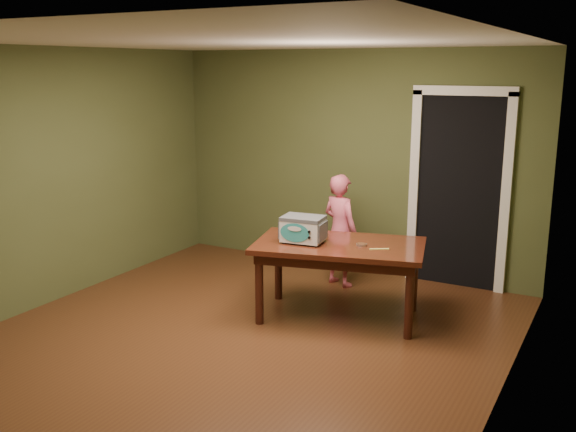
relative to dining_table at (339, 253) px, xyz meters
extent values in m
plane|color=#4E2B16|center=(-0.55, -0.98, -0.65)|extent=(5.00, 5.00, 0.00)
cube|color=#48522B|center=(-0.55, 1.52, 0.65)|extent=(4.50, 0.02, 2.60)
cube|color=#48522B|center=(-2.80, -0.98, 0.65)|extent=(0.02, 5.00, 2.60)
cube|color=#48522B|center=(1.70, -0.98, 0.65)|extent=(0.02, 5.00, 2.60)
cube|color=white|center=(-0.55, -0.98, 1.95)|extent=(4.50, 5.00, 0.02)
cube|color=black|center=(0.75, 1.82, 0.40)|extent=(0.90, 0.60, 2.10)
cube|color=black|center=(0.75, 1.50, 0.40)|extent=(0.90, 0.02, 2.10)
cube|color=white|center=(0.25, 1.49, 0.40)|extent=(0.10, 0.06, 2.20)
cube|color=white|center=(1.25, 1.49, 0.40)|extent=(0.10, 0.06, 2.20)
cube|color=white|center=(0.75, 1.49, 1.50)|extent=(1.10, 0.06, 0.10)
cube|color=#3C190D|center=(0.00, 0.00, 0.07)|extent=(1.77, 1.27, 0.05)
cube|color=#34140D|center=(0.00, 0.00, 0.00)|extent=(1.63, 1.12, 0.10)
cylinder|color=#34140D|center=(-0.59, -0.51, -0.30)|extent=(0.08, 0.08, 0.70)
cylinder|color=#34140D|center=(-0.77, 0.16, -0.30)|extent=(0.08, 0.08, 0.70)
cylinder|color=#34140D|center=(0.77, -0.16, -0.30)|extent=(0.08, 0.08, 0.70)
cylinder|color=#34140D|center=(0.59, 0.51, -0.30)|extent=(0.08, 0.08, 0.70)
cylinder|color=#4C4F54|center=(-0.47, -0.26, 0.11)|extent=(0.03, 0.03, 0.02)
cylinder|color=#4C4F54|center=(-0.49, -0.05, 0.11)|extent=(0.03, 0.03, 0.02)
cylinder|color=#4C4F54|center=(-0.15, -0.22, 0.11)|extent=(0.03, 0.03, 0.02)
cylinder|color=#4C4F54|center=(-0.18, -0.01, 0.11)|extent=(0.03, 0.03, 0.02)
cube|color=silver|center=(-0.32, -0.14, 0.22)|extent=(0.41, 0.32, 0.22)
cube|color=#4C4F54|center=(-0.32, -0.14, 0.34)|extent=(0.42, 0.32, 0.03)
cube|color=#4C4F54|center=(-0.52, -0.16, 0.22)|extent=(0.05, 0.25, 0.17)
cube|color=#4C4F54|center=(-0.12, -0.11, 0.22)|extent=(0.05, 0.25, 0.17)
ellipsoid|color=teal|center=(-0.34, -0.28, 0.22)|extent=(0.29, 0.04, 0.18)
cylinder|color=black|center=(-0.19, -0.26, 0.25)|extent=(0.03, 0.02, 0.03)
cylinder|color=black|center=(-0.19, -0.26, 0.19)|extent=(0.02, 0.02, 0.02)
cylinder|color=silver|center=(0.22, 0.02, 0.11)|extent=(0.10, 0.10, 0.02)
cylinder|color=#432A16|center=(0.22, 0.02, 0.12)|extent=(0.09, 0.09, 0.01)
cube|color=#E2D962|center=(0.41, -0.02, 0.10)|extent=(0.17, 0.12, 0.01)
imported|color=#DC5A73|center=(-0.39, 0.89, -0.02)|extent=(0.53, 0.44, 1.26)
camera|label=1|loc=(2.40, -5.42, 1.75)|focal=40.00mm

